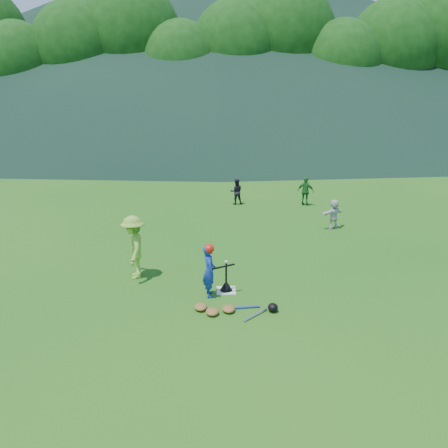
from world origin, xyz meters
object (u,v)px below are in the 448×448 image
batter_child (209,271)px  batting_tee (226,286)px  adult_coach (134,247)px  equipment_pile (229,309)px  fielder_c (306,191)px  fielder_d (334,214)px  home_plate (226,290)px  fielder_b (236,192)px

batter_child → batting_tee: size_ratio=1.82×
adult_coach → equipment_pile: (2.32, -1.88, -0.74)m
batter_child → fielder_c: 9.19m
adult_coach → fielder_d: bearing=114.7°
batting_tee → home_plate: bearing=0.0°
home_plate → adult_coach: adult_coach is taller
batter_child → fielder_b: bearing=-17.6°
equipment_pile → fielder_d: bearing=57.4°
adult_coach → fielder_c: size_ratio=1.36×
fielder_b → equipment_pile: 9.40m
batter_child → fielder_c: (3.88, 8.33, -0.03)m
batter_child → batting_tee: bearing=-69.6°
adult_coach → fielder_b: 8.04m
fielder_b → equipment_pile: bearing=83.0°
adult_coach → equipment_pile: bearing=42.2°
adult_coach → batter_child: bearing=51.3°
adult_coach → fielder_d: (6.10, 4.02, -0.29)m
equipment_pile → adult_coach: bearing=140.9°
home_plate → fielder_c: fielder_c is taller
batting_tee → adult_coach: bearing=159.5°
home_plate → batting_tee: 0.12m
fielder_d → home_plate: bearing=24.1°
fielder_d → adult_coach: bearing=5.4°
fielder_c → fielder_d: bearing=121.9°
batter_child → equipment_pile: size_ratio=0.69×
equipment_pile → fielder_c: bearing=69.2°
fielder_d → batter_child: bearing=22.6°
home_plate → fielder_d: fielder_d is taller
home_plate → fielder_d: 6.21m
adult_coach → fielder_d: size_ratio=1.58×
fielder_b → batting_tee: fielder_b is taller
fielder_c → equipment_pile: bearing=95.4°
fielder_c → fielder_d: size_ratio=1.16×
adult_coach → home_plate: bearing=60.8°
home_plate → fielder_b: (0.63, 8.34, 0.52)m
batter_child → adult_coach: (-1.90, 1.09, 0.19)m
adult_coach → fielder_b: size_ratio=1.51×
batting_tee → fielder_c: bearing=66.7°
fielder_c → equipment_pile: fielder_c is taller
fielder_d → equipment_pile: (-3.78, -5.90, -0.45)m
fielder_c → batting_tee: fielder_c is taller
fielder_d → equipment_pile: 7.02m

